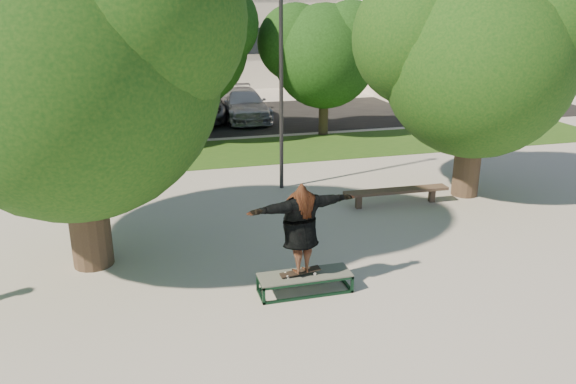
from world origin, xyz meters
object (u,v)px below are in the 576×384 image
object	(u,v)px
grind_box	(305,283)
tree_right	(475,51)
lamppost	(281,83)
tree_left	(64,53)
car_grey	(198,105)
bench	(396,192)
car_silver_b	(243,104)
car_dark	(89,118)
car_silver_a	(23,111)

from	to	relation	value
grind_box	tree_right	bearing A→B (deg)	35.98
lamppost	tree_right	bearing A→B (deg)	-21.28
tree_left	car_grey	world-z (taller)	tree_left
bench	car_silver_b	bearing A→B (deg)	99.64
tree_right	car_dark	size ratio (longest dim) A/B	1.42
tree_left	car_dark	distance (m)	13.30
grind_box	car_dark	world-z (taller)	car_dark
lamppost	grind_box	world-z (taller)	lamppost
bench	car_silver_b	size ratio (longest dim) A/B	0.60
bench	grind_box	bearing A→B (deg)	-132.07
bench	car_dark	world-z (taller)	car_dark
bench	car_silver_a	world-z (taller)	car_silver_a
car_silver_a	car_dark	size ratio (longest dim) A/B	0.89
tree_left	car_silver_a	bearing A→B (deg)	103.46
lamppost	car_silver_a	distance (m)	14.80
grind_box	car_dark	distance (m)	15.96
car_silver_b	car_grey	bearing A→B (deg)	166.38
grind_box	lamppost	bearing A→B (deg)	79.50
tree_left	lamppost	size ratio (longest dim) A/B	1.16
tree_right	grind_box	bearing A→B (deg)	-144.02
car_silver_a	lamppost	bearing A→B (deg)	-45.47
grind_box	car_silver_a	size ratio (longest dim) A/B	0.44
car_dark	car_grey	size ratio (longest dim) A/B	0.91
tree_right	bench	world-z (taller)	tree_right
car_grey	tree_right	bearing A→B (deg)	-59.58
lamppost	car_silver_b	world-z (taller)	lamppost
lamppost	grind_box	distance (m)	7.09
tree_left	car_grey	xyz separation A→B (m)	(4.08, 14.93, -3.72)
tree_left	tree_right	bearing A→B (deg)	11.03
lamppost	car_silver_b	xyz separation A→B (m)	(0.83, 10.57, -2.43)
grind_box	car_silver_a	world-z (taller)	car_silver_a
car_silver_b	tree_right	bearing A→B (deg)	-72.94
bench	car_silver_a	bearing A→B (deg)	131.70
tree_left	grind_box	world-z (taller)	tree_left
grind_box	car_silver_a	bearing A→B (deg)	113.63
tree_left	bench	bearing A→B (deg)	11.46
grind_box	car_grey	world-z (taller)	car_grey
grind_box	car_silver_b	bearing A→B (deg)	83.22
tree_left	lamppost	bearing A→B (deg)	36.42
car_silver_a	tree_right	bearing A→B (deg)	-37.44
grind_box	car_silver_b	xyz separation A→B (m)	(2.01, 16.91, 0.53)
tree_right	lamppost	bearing A→B (deg)	158.72
tree_left	tree_right	world-z (taller)	tree_left
tree_right	lamppost	xyz separation A→B (m)	(-4.92, 1.92, -0.94)
tree_right	grind_box	world-z (taller)	tree_right
lamppost	car_silver_b	bearing A→B (deg)	85.48
lamppost	car_grey	xyz separation A→B (m)	(-1.22, 11.02, -2.45)
lamppost	bench	xyz separation A→B (m)	(2.68, -2.29, -2.77)
lamppost	car_silver_b	size ratio (longest dim) A/B	1.24
car_dark	car_silver_b	distance (m)	7.04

